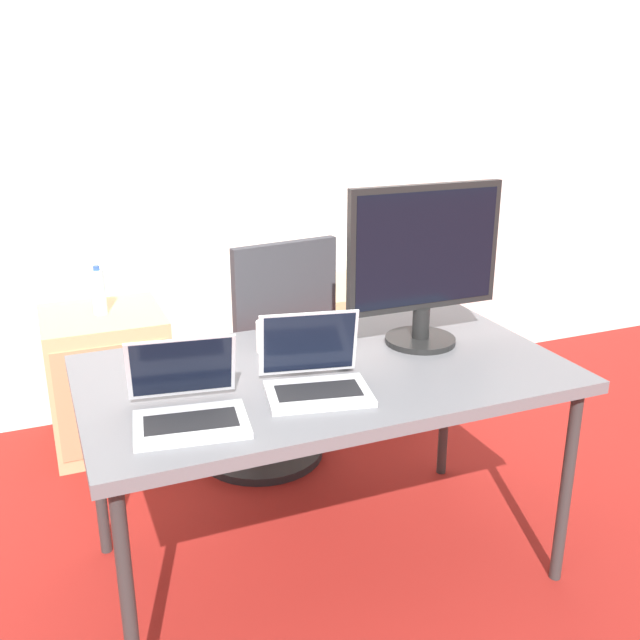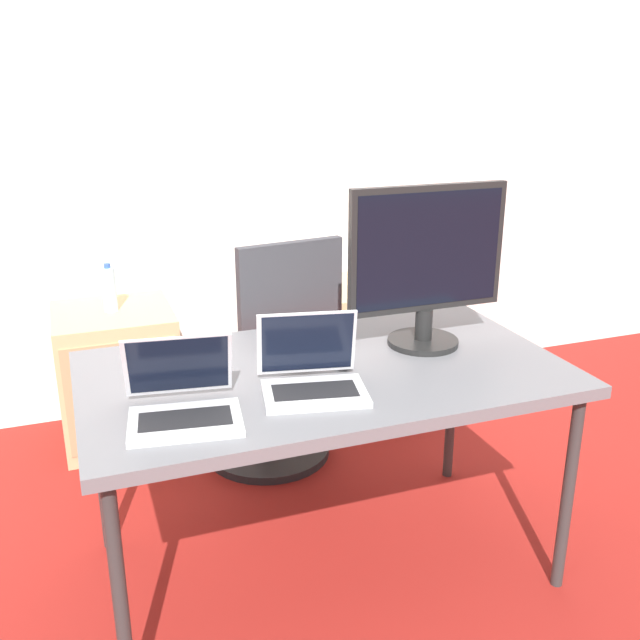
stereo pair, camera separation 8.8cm
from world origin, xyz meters
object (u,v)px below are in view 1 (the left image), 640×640
at_px(coffee_cup_white, 269,336).
at_px(coffee_cup_brown, 299,348).
at_px(office_chair, 266,383).
at_px(monitor, 424,264).
at_px(cabinet_right, 355,341).
at_px(laptop_right, 188,404).
at_px(laptop_left, 315,376).
at_px(mouse, 343,363).
at_px(cabinet_left, 108,378).
at_px(water_bottle, 99,292).

relative_size(coffee_cup_white, coffee_cup_brown, 0.95).
xyz_separation_m(office_chair, monitor, (0.36, -0.67, 0.66)).
bearing_deg(cabinet_right, laptop_right, -129.72).
relative_size(laptop_left, coffee_cup_brown, 3.05).
bearing_deg(laptop_left, coffee_cup_white, 93.78).
bearing_deg(laptop_left, coffee_cup_brown, 82.15).
bearing_deg(coffee_cup_brown, laptop_left, -97.85).
height_order(monitor, mouse, monitor).
bearing_deg(mouse, cabinet_left, 116.89).
xyz_separation_m(office_chair, mouse, (0.01, -0.77, 0.39)).
bearing_deg(laptop_left, water_bottle, 109.25).
bearing_deg(cabinet_right, cabinet_left, 180.00).
bearing_deg(water_bottle, laptop_left, -70.75).
distance_m(laptop_left, coffee_cup_brown, 0.21).
relative_size(water_bottle, coffee_cup_brown, 1.99).
height_order(water_bottle, laptop_right, laptop_right).
bearing_deg(mouse, monitor, 16.21).
distance_m(coffee_cup_white, coffee_cup_brown, 0.16).
bearing_deg(laptop_left, laptop_right, -173.74).
height_order(coffee_cup_white, coffee_cup_brown, coffee_cup_brown).
distance_m(water_bottle, mouse, 1.40).
distance_m(office_chair, monitor, 1.01).
bearing_deg(water_bottle, monitor, -49.69).
bearing_deg(mouse, office_chair, 91.02).
xyz_separation_m(laptop_left, coffee_cup_white, (-0.02, 0.36, 0.00)).
xyz_separation_m(laptop_left, monitor, (0.49, 0.23, 0.24)).
relative_size(cabinet_left, monitor, 1.12).
height_order(laptop_right, mouse, laptop_right).
bearing_deg(coffee_cup_white, coffee_cup_brown, -71.02).
height_order(water_bottle, laptop_left, laptop_left).
bearing_deg(coffee_cup_brown, office_chair, 81.13).
bearing_deg(coffee_cup_brown, coffee_cup_white, 108.98).
bearing_deg(monitor, water_bottle, 130.31).
xyz_separation_m(office_chair, laptop_left, (-0.14, -0.90, 0.42)).
distance_m(monitor, mouse, 0.45).
bearing_deg(water_bottle, cabinet_right, -0.10).
xyz_separation_m(cabinet_left, monitor, (0.97, -1.14, 0.73)).
bearing_deg(coffee_cup_brown, water_bottle, 113.50).
bearing_deg(laptop_right, monitor, 17.09).
bearing_deg(mouse, cabinet_right, 62.95).
bearing_deg(coffee_cup_brown, cabinet_left, 113.54).
distance_m(cabinet_left, monitor, 1.67).
distance_m(cabinet_left, mouse, 1.47).
bearing_deg(monitor, office_chair, 117.90).
distance_m(cabinet_left, laptop_right, 1.50).
relative_size(laptop_left, monitor, 0.60).
bearing_deg(coffee_cup_white, office_chair, 73.58).
xyz_separation_m(laptop_left, mouse, (0.15, 0.13, -0.03)).
distance_m(office_chair, water_bottle, 0.85).
bearing_deg(laptop_right, cabinet_left, 93.62).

